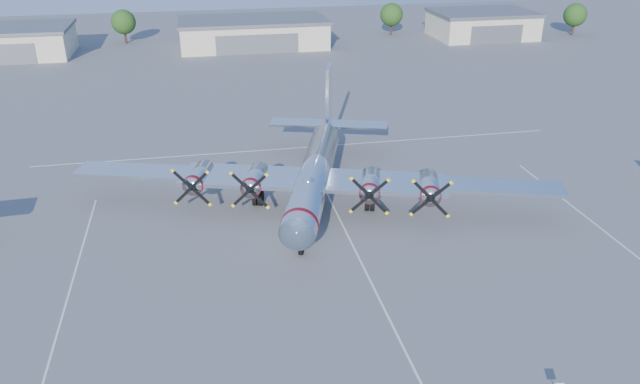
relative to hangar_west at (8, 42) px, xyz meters
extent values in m
plane|color=#5F5F61|center=(45.00, -81.96, -2.71)|extent=(260.00, 260.00, 0.00)
cube|color=silver|center=(23.00, -86.96, -2.71)|extent=(0.15, 40.00, 0.01)
cube|color=silver|center=(45.00, -86.96, -2.71)|extent=(0.15, 40.00, 0.01)
cube|color=silver|center=(45.00, -56.96, -2.71)|extent=(60.00, 0.15, 0.01)
cube|color=#C1B899|center=(0.00, 0.04, -0.31)|extent=(22.00, 14.00, 4.80)
cube|color=slate|center=(0.00, 0.04, 2.39)|extent=(22.60, 14.60, 0.60)
cube|color=#C1B899|center=(45.00, 0.04, -0.31)|extent=(28.00, 14.00, 4.80)
cube|color=slate|center=(45.00, 0.04, 2.39)|extent=(28.60, 14.60, 0.60)
cube|color=slate|center=(45.00, -7.01, -0.91)|extent=(15.40, 0.20, 3.60)
cube|color=#C1B899|center=(93.00, 0.04, -0.31)|extent=(20.00, 14.00, 4.80)
cube|color=slate|center=(93.00, 0.04, 2.39)|extent=(20.60, 14.60, 0.60)
cube|color=slate|center=(93.00, -7.01, -0.91)|extent=(11.00, 0.20, 3.60)
cylinder|color=#382619|center=(20.00, 8.04, -1.31)|extent=(0.50, 0.50, 2.80)
sphere|color=#174212|center=(20.00, 8.04, 1.53)|extent=(4.80, 4.80, 4.80)
cylinder|color=#382619|center=(75.00, 6.04, -1.31)|extent=(0.50, 0.50, 2.80)
sphere|color=#174212|center=(75.00, 6.04, 1.53)|extent=(4.80, 4.80, 4.80)
cylinder|color=#382619|center=(113.00, -1.96, -1.31)|extent=(0.50, 0.50, 2.80)
sphere|color=#174212|center=(113.00, -1.96, 1.53)|extent=(4.80, 4.80, 4.80)
camera|label=1|loc=(33.48, -123.85, 23.17)|focal=35.00mm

